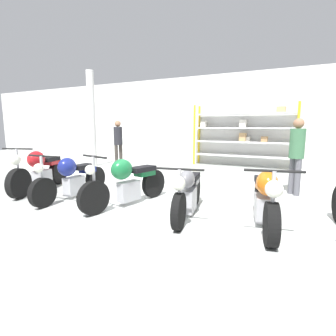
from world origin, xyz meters
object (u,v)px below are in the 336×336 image
at_px(person_near_rack, 297,150).
at_px(motorcycle_green, 127,181).
at_px(shelving_rack, 243,134).
at_px(motorcycle_grey, 188,192).
at_px(motorcycle_orange, 265,199).
at_px(motorcycle_blue, 72,178).
at_px(person_browsing, 118,140).
at_px(motorcycle_red, 40,171).

bearing_deg(person_near_rack, motorcycle_green, -4.69).
height_order(shelving_rack, motorcycle_grey, shelving_rack).
relative_size(motorcycle_grey, motorcycle_orange, 0.92).
xyz_separation_m(motorcycle_blue, person_browsing, (-1.80, 3.99, 0.59)).
height_order(shelving_rack, motorcycle_orange, shelving_rack).
bearing_deg(motorcycle_orange, person_near_rack, 158.16).
bearing_deg(shelving_rack, person_browsing, -151.57).
relative_size(motorcycle_red, motorcycle_blue, 0.99).
bearing_deg(motorcycle_red, motorcycle_orange, 72.94).
relative_size(shelving_rack, motorcycle_blue, 1.81).
relative_size(motorcycle_grey, person_near_rack, 1.13).
xyz_separation_m(person_browsing, person_near_rack, (6.10, -1.50, -0.02)).
bearing_deg(motorcycle_blue, motorcycle_red, -98.85).
xyz_separation_m(motorcycle_green, person_near_rack, (2.92, 2.38, 0.54)).
xyz_separation_m(shelving_rack, motorcycle_blue, (-2.37, -6.25, -0.81)).
xyz_separation_m(motorcycle_green, person_browsing, (-3.18, 3.88, 0.56)).
bearing_deg(motorcycle_orange, motorcycle_red, -102.26).
bearing_deg(person_browsing, shelving_rack, -120.82).
distance_m(motorcycle_blue, person_browsing, 4.42).
xyz_separation_m(motorcycle_orange, person_browsing, (-5.74, 3.80, 0.61)).
distance_m(motorcycle_red, motorcycle_grey, 3.88).
xyz_separation_m(motorcycle_red, person_browsing, (-0.60, 3.86, 0.55)).
bearing_deg(person_near_rack, motorcycle_orange, 37.29).
distance_m(motorcycle_blue, person_near_rack, 5.00).
bearing_deg(motorcycle_orange, motorcycle_green, -101.17).
bearing_deg(motorcycle_red, person_browsing, 171.13).
bearing_deg(shelving_rack, person_near_rack, -62.86).
height_order(motorcycle_grey, person_near_rack, person_near_rack).
height_order(motorcycle_red, motorcycle_grey, motorcycle_red).
relative_size(motorcycle_green, person_near_rack, 1.23).
xyz_separation_m(motorcycle_blue, person_near_rack, (4.30, 2.49, 0.57)).
distance_m(motorcycle_green, motorcycle_grey, 1.31).
bearing_deg(person_near_rack, person_browsing, -57.61).
bearing_deg(motorcycle_grey, motorcycle_orange, 83.83).
bearing_deg(motorcycle_orange, motorcycle_grey, -98.29).
xyz_separation_m(motorcycle_grey, motorcycle_orange, (1.26, 0.10, 0.02)).
bearing_deg(motorcycle_orange, motorcycle_blue, -100.12).
bearing_deg(person_near_rack, motorcycle_grey, 12.19).
distance_m(motorcycle_green, person_browsing, 5.05).
distance_m(motorcycle_orange, person_browsing, 6.91).
xyz_separation_m(motorcycle_orange, person_near_rack, (0.36, 2.30, 0.59)).
distance_m(shelving_rack, motorcycle_grey, 6.23).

